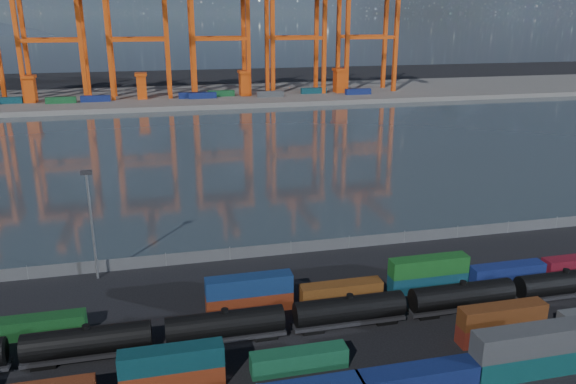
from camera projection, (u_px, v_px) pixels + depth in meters
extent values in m
plane|color=black|center=(347.00, 348.00, 65.83)|extent=(700.00, 700.00, 0.00)
plane|color=#2C3840|center=(228.00, 149.00, 163.16)|extent=(700.00, 700.00, 0.00)
cube|color=#514F4C|center=(198.00, 96.00, 260.19)|extent=(700.00, 70.00, 2.00)
cube|color=#101D53|center=(418.00, 380.00, 57.93)|extent=(12.98, 2.64, 2.81)
cube|color=#0C4042|center=(527.00, 363.00, 60.76)|extent=(12.98, 2.64, 2.81)
cube|color=#3D3F42|center=(531.00, 340.00, 59.91)|extent=(12.98, 2.64, 2.81)
cube|color=maroon|center=(173.00, 378.00, 58.68)|extent=(10.81, 2.20, 2.34)
cube|color=#0B3239|center=(171.00, 358.00, 57.97)|extent=(10.81, 2.20, 2.34)
cube|color=#155032|center=(299.00, 360.00, 61.69)|extent=(10.81, 2.20, 2.34)
cube|color=maroon|center=(500.00, 332.00, 67.17)|extent=(10.81, 2.20, 2.34)
cube|color=#572B11|center=(502.00, 314.00, 66.46)|extent=(10.81, 2.20, 2.34)
cube|color=#12461B|center=(37.00, 326.00, 68.17)|extent=(11.42, 2.32, 2.47)
cube|color=maroon|center=(250.00, 302.00, 73.95)|extent=(11.42, 2.32, 2.47)
cube|color=navy|center=(249.00, 285.00, 73.20)|extent=(11.42, 2.32, 2.47)
cube|color=brown|center=(341.00, 291.00, 76.75)|extent=(11.42, 2.32, 2.47)
cube|color=#0D3748|center=(428.00, 281.00, 79.59)|extent=(11.42, 2.32, 2.47)
cube|color=#17571D|center=(429.00, 266.00, 78.84)|extent=(11.42, 2.32, 2.47)
cube|color=navy|center=(507.00, 272.00, 82.40)|extent=(11.42, 2.32, 2.47)
cylinder|color=black|center=(88.00, 341.00, 62.96)|extent=(13.94, 3.11, 3.11)
cylinder|color=black|center=(86.00, 327.00, 62.44)|extent=(0.86, 0.86, 0.54)
cube|color=black|center=(89.00, 354.00, 63.48)|extent=(14.48, 2.14, 0.43)
cube|color=black|center=(44.00, 363.00, 62.55)|extent=(2.68, 1.93, 0.64)
cube|color=black|center=(134.00, 351.00, 64.68)|extent=(2.68, 1.93, 0.64)
cylinder|color=black|center=(225.00, 324.00, 66.38)|extent=(13.94, 3.11, 3.11)
cylinder|color=black|center=(225.00, 311.00, 65.86)|extent=(0.86, 0.86, 0.54)
cube|color=black|center=(226.00, 337.00, 66.90)|extent=(14.48, 2.14, 0.43)
cube|color=black|center=(185.00, 345.00, 65.97)|extent=(2.68, 1.93, 0.64)
cube|color=black|center=(265.00, 335.00, 68.09)|extent=(2.68, 1.93, 0.64)
cylinder|color=black|center=(349.00, 309.00, 69.79)|extent=(13.94, 3.11, 3.11)
cylinder|color=black|center=(350.00, 296.00, 69.27)|extent=(0.86, 0.86, 0.54)
cube|color=black|center=(349.00, 321.00, 70.31)|extent=(14.48, 2.14, 0.43)
cube|color=black|center=(312.00, 329.00, 69.38)|extent=(2.68, 1.93, 0.64)
cube|color=black|center=(385.00, 319.00, 71.50)|extent=(2.68, 1.93, 0.64)
cylinder|color=black|center=(462.00, 295.00, 73.20)|extent=(13.94, 3.11, 3.11)
cylinder|color=black|center=(463.00, 283.00, 72.68)|extent=(0.86, 0.86, 0.54)
cube|color=black|center=(461.00, 307.00, 73.73)|extent=(14.48, 2.14, 0.43)
cube|color=black|center=(427.00, 314.00, 72.79)|extent=(2.68, 1.93, 0.64)
cube|color=black|center=(493.00, 305.00, 74.92)|extent=(2.68, 1.93, 0.64)
cylinder|color=black|center=(564.00, 282.00, 76.62)|extent=(13.94, 3.11, 3.11)
cylinder|color=black|center=(566.00, 271.00, 76.10)|extent=(0.86, 0.86, 0.54)
cube|color=black|center=(562.00, 294.00, 77.14)|extent=(14.48, 2.14, 0.43)
cube|color=black|center=(531.00, 300.00, 76.21)|extent=(2.68, 1.93, 0.64)
cube|color=#595B5E|center=(291.00, 248.00, 91.48)|extent=(160.00, 0.06, 2.00)
cylinder|color=slate|center=(27.00, 272.00, 82.64)|extent=(0.12, 0.12, 2.20)
cylinder|color=slate|center=(98.00, 266.00, 84.84)|extent=(0.12, 0.12, 2.20)
cylinder|color=slate|center=(166.00, 259.00, 87.04)|extent=(0.12, 0.12, 2.20)
cylinder|color=slate|center=(230.00, 253.00, 89.25)|extent=(0.12, 0.12, 2.20)
cylinder|color=slate|center=(291.00, 248.00, 91.45)|extent=(0.12, 0.12, 2.20)
cylinder|color=slate|center=(349.00, 242.00, 93.65)|extent=(0.12, 0.12, 2.20)
cylinder|color=slate|center=(404.00, 237.00, 95.85)|extent=(0.12, 0.12, 2.20)
cylinder|color=slate|center=(457.00, 232.00, 98.06)|extent=(0.12, 0.12, 2.20)
cylinder|color=slate|center=(508.00, 227.00, 100.26)|extent=(0.12, 0.12, 2.20)
cylinder|color=slate|center=(556.00, 222.00, 102.46)|extent=(0.12, 0.12, 2.20)
cylinder|color=slate|center=(92.00, 228.00, 80.89)|extent=(0.36, 0.36, 16.00)
cube|color=black|center=(86.00, 173.00, 78.37)|extent=(1.60, 0.40, 0.60)
cube|color=#D3460E|center=(19.00, 47.00, 226.48)|extent=(1.74, 1.74, 49.08)
cube|color=#D3460E|center=(25.00, 45.00, 238.61)|extent=(1.74, 1.74, 49.08)
cube|color=#D3460E|center=(81.00, 46.00, 231.76)|extent=(1.74, 1.74, 49.08)
cube|color=#D3460E|center=(84.00, 45.00, 243.90)|extent=(1.74, 1.74, 49.08)
cube|color=#D3460E|center=(49.00, 41.00, 228.38)|extent=(23.99, 1.53, 1.53)
cube|color=#D3460E|center=(54.00, 39.00, 240.51)|extent=(23.99, 1.53, 1.53)
cube|color=#D3460E|center=(109.00, 46.00, 234.19)|extent=(1.74, 1.74, 49.08)
cube|color=#D3460E|center=(111.00, 44.00, 246.32)|extent=(1.74, 1.74, 49.08)
cube|color=#D3460E|center=(167.00, 45.00, 239.47)|extent=(1.74, 1.74, 49.08)
cube|color=#D3460E|center=(166.00, 44.00, 251.60)|extent=(1.74, 1.74, 49.08)
cube|color=#D3460E|center=(138.00, 40.00, 236.09)|extent=(23.99, 1.53, 1.53)
cube|color=#D3460E|center=(138.00, 38.00, 248.22)|extent=(23.99, 1.53, 1.53)
cube|color=#D3460E|center=(193.00, 45.00, 241.90)|extent=(1.74, 1.74, 49.08)
cube|color=#D3460E|center=(191.00, 44.00, 254.03)|extent=(1.74, 1.74, 49.08)
cube|color=#D3460E|center=(248.00, 44.00, 247.18)|extent=(1.74, 1.74, 49.08)
cube|color=#D3460E|center=(244.00, 43.00, 259.31)|extent=(1.74, 1.74, 49.08)
cube|color=#D3460E|center=(221.00, 39.00, 243.79)|extent=(23.99, 1.53, 1.53)
cube|color=#D3460E|center=(217.00, 38.00, 255.93)|extent=(23.99, 1.53, 1.53)
cube|color=#D3460E|center=(273.00, 44.00, 249.61)|extent=(1.74, 1.74, 49.08)
cube|color=#D3460E|center=(267.00, 43.00, 261.74)|extent=(1.74, 1.74, 49.08)
cube|color=#D3460E|center=(324.00, 43.00, 254.89)|extent=(1.74, 1.74, 49.08)
cube|color=#D3460E|center=(316.00, 42.00, 267.02)|extent=(1.74, 1.74, 49.08)
cube|color=#D3460E|center=(299.00, 38.00, 251.50)|extent=(23.99, 1.53, 1.53)
cube|color=#D3460E|center=(292.00, 37.00, 263.63)|extent=(23.99, 1.53, 1.53)
cube|color=#D3460E|center=(347.00, 43.00, 257.32)|extent=(1.74, 1.74, 49.08)
cube|color=#D3460E|center=(338.00, 42.00, 269.45)|extent=(1.74, 1.74, 49.08)
cube|color=#D3460E|center=(396.00, 43.00, 262.60)|extent=(1.74, 1.74, 49.08)
cube|color=#D3460E|center=(385.00, 41.00, 274.73)|extent=(1.74, 1.74, 49.08)
cube|color=#D3460E|center=(372.00, 37.00, 259.21)|extent=(23.99, 1.53, 1.53)
cube|color=#D3460E|center=(362.00, 36.00, 271.34)|extent=(23.99, 1.53, 1.53)
cube|color=navy|center=(203.00, 95.00, 245.43)|extent=(12.00, 2.44, 2.60)
cube|color=navy|center=(358.00, 92.00, 257.52)|extent=(12.00, 2.44, 2.60)
cube|color=navy|center=(192.00, 95.00, 245.78)|extent=(12.00, 2.44, 2.60)
cube|color=#0C3842|center=(7.00, 100.00, 231.34)|extent=(12.00, 2.44, 2.60)
cube|color=#3F4244|center=(270.00, 94.00, 250.14)|extent=(12.00, 2.44, 2.60)
cube|color=#144C23|center=(61.00, 100.00, 232.12)|extent=(12.00, 2.44, 2.60)
cube|color=navy|center=(96.00, 99.00, 236.34)|extent=(12.00, 2.44, 2.60)
cube|color=#144C23|center=(221.00, 93.00, 251.79)|extent=(12.00, 2.44, 2.60)
cube|color=#0C3842|center=(314.00, 91.00, 260.67)|extent=(12.00, 2.44, 2.60)
cube|color=#D3460E|center=(31.00, 90.00, 233.68)|extent=(4.00, 6.00, 10.00)
cube|color=#D3460E|center=(29.00, 77.00, 232.01)|extent=(5.00, 7.00, 1.20)
cube|color=#D3460E|center=(142.00, 87.00, 243.59)|extent=(4.00, 6.00, 10.00)
cube|color=#D3460E|center=(141.00, 74.00, 241.92)|extent=(5.00, 7.00, 1.20)
cube|color=#D3460E|center=(244.00, 84.00, 253.50)|extent=(4.00, 6.00, 10.00)
cube|color=#D3460E|center=(244.00, 72.00, 251.83)|extent=(5.00, 7.00, 1.20)
cube|color=#D3460E|center=(339.00, 82.00, 263.41)|extent=(4.00, 6.00, 10.00)
cube|color=#D3460E|center=(339.00, 70.00, 261.74)|extent=(5.00, 7.00, 1.20)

